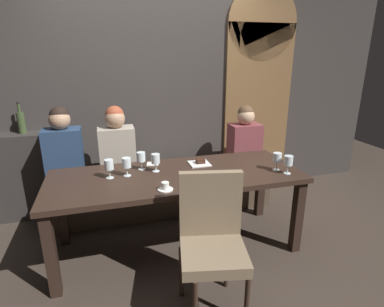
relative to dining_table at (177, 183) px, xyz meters
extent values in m
plane|color=#382D26|center=(0.00, 0.00, -0.65)|extent=(9.00, 9.00, 0.00)
cube|color=#383330|center=(0.00, 1.22, 0.85)|extent=(6.00, 0.12, 3.00)
cube|color=brown|center=(1.35, 1.15, 0.40)|extent=(0.90, 0.05, 2.10)
cylinder|color=brown|center=(1.35, 1.15, 1.45)|extent=(0.90, 0.05, 0.90)
cube|color=#2F2B29|center=(-1.55, 1.04, -0.18)|extent=(1.10, 0.28, 0.95)
cube|color=black|center=(-1.03, -0.35, -0.30)|extent=(0.08, 0.08, 0.69)
cube|color=black|center=(1.03, -0.35, -0.30)|extent=(0.08, 0.08, 0.69)
cube|color=black|center=(-1.03, 0.35, -0.30)|extent=(0.08, 0.08, 0.69)
cube|color=black|center=(1.03, 0.35, -0.30)|extent=(0.08, 0.08, 0.69)
cube|color=#302119|center=(0.00, 0.00, 0.07)|extent=(2.20, 0.84, 0.04)
cube|color=#4A3C2E|center=(0.00, 0.70, -0.48)|extent=(2.50, 0.40, 0.35)
cube|color=brown|center=(0.00, 0.70, -0.25)|extent=(2.50, 0.44, 0.10)
cylinder|color=#302119|center=(0.24, -0.98, -0.44)|extent=(0.04, 0.04, 0.42)
cylinder|color=#302119|center=(-0.12, -0.62, -0.44)|extent=(0.04, 0.04, 0.42)
cylinder|color=#302119|center=(0.24, -0.62, -0.44)|extent=(0.04, 0.04, 0.42)
cube|color=#7F6B51|center=(0.06, -0.80, -0.19)|extent=(0.52, 0.52, 0.08)
cube|color=#7F6B51|center=(0.10, -0.61, 0.09)|extent=(0.44, 0.15, 0.48)
cube|color=navy|center=(-0.99, 0.69, 0.10)|extent=(0.36, 0.24, 0.60)
sphere|color=tan|center=(-0.99, 0.69, 0.49)|extent=(0.20, 0.20, 0.20)
sphere|color=black|center=(-0.99, 0.70, 0.53)|extent=(0.18, 0.18, 0.18)
cube|color=#9E9384|center=(-0.47, 0.67, 0.09)|extent=(0.36, 0.24, 0.59)
sphere|color=tan|center=(-0.47, 0.67, 0.47)|extent=(0.20, 0.20, 0.20)
sphere|color=brown|center=(-0.47, 0.68, 0.51)|extent=(0.18, 0.18, 0.18)
cube|color=brown|center=(0.99, 0.73, 0.06)|extent=(0.36, 0.24, 0.52)
sphere|color=tan|center=(0.99, 0.73, 0.41)|extent=(0.20, 0.20, 0.20)
sphere|color=brown|center=(0.99, 0.74, 0.44)|extent=(0.18, 0.18, 0.18)
cylinder|color=#384728|center=(-1.40, 1.04, 0.41)|extent=(0.08, 0.08, 0.22)
cylinder|color=#384728|center=(-1.40, 1.04, 0.56)|extent=(0.03, 0.03, 0.09)
cylinder|color=black|center=(-1.40, 1.04, 0.62)|extent=(0.03, 0.03, 0.02)
cylinder|color=silver|center=(0.94, -0.26, 0.09)|extent=(0.06, 0.06, 0.00)
cylinder|color=silver|center=(0.94, -0.26, 0.13)|extent=(0.01, 0.01, 0.07)
cylinder|color=silver|center=(0.94, -0.26, 0.21)|extent=(0.08, 0.08, 0.08)
cylinder|color=maroon|center=(0.94, -0.26, 0.18)|extent=(0.07, 0.07, 0.02)
cylinder|color=silver|center=(-0.16, 0.11, 0.09)|extent=(0.06, 0.06, 0.00)
cylinder|color=silver|center=(-0.16, 0.11, 0.13)|extent=(0.01, 0.01, 0.07)
cylinder|color=silver|center=(-0.16, 0.11, 0.21)|extent=(0.08, 0.08, 0.08)
cylinder|color=silver|center=(-0.57, 0.06, 0.09)|extent=(0.06, 0.06, 0.00)
cylinder|color=silver|center=(-0.57, 0.06, 0.13)|extent=(0.01, 0.01, 0.07)
cylinder|color=silver|center=(-0.57, 0.06, 0.21)|extent=(0.08, 0.08, 0.08)
cylinder|color=silver|center=(-0.42, 0.07, 0.09)|extent=(0.06, 0.06, 0.00)
cylinder|color=silver|center=(-0.42, 0.07, 0.13)|extent=(0.01, 0.01, 0.07)
cylinder|color=silver|center=(-0.42, 0.07, 0.21)|extent=(0.08, 0.08, 0.08)
cylinder|color=silver|center=(0.89, -0.16, 0.09)|extent=(0.06, 0.06, 0.00)
cylinder|color=silver|center=(0.89, -0.16, 0.13)|extent=(0.01, 0.01, 0.07)
cylinder|color=silver|center=(0.89, -0.16, 0.21)|extent=(0.08, 0.08, 0.08)
cylinder|color=maroon|center=(0.89, -0.16, 0.19)|extent=(0.07, 0.07, 0.03)
cylinder|color=silver|center=(-0.28, 0.19, 0.09)|extent=(0.06, 0.06, 0.00)
cylinder|color=silver|center=(-0.28, 0.19, 0.13)|extent=(0.01, 0.01, 0.07)
cylinder|color=silver|center=(-0.28, 0.19, 0.21)|extent=(0.08, 0.08, 0.08)
cylinder|color=white|center=(-0.16, -0.30, 0.09)|extent=(0.12, 0.12, 0.01)
cylinder|color=white|center=(-0.16, -0.30, 0.12)|extent=(0.06, 0.06, 0.06)
cylinder|color=brown|center=(-0.16, -0.30, 0.15)|extent=(0.05, 0.05, 0.01)
cube|color=white|center=(0.27, 0.18, 0.09)|extent=(0.19, 0.19, 0.01)
cube|color=#381E14|center=(0.28, 0.18, 0.12)|extent=(0.08, 0.06, 0.04)
cube|color=silver|center=(-0.16, 0.30, 0.09)|extent=(0.13, 0.12, 0.01)
camera|label=1|loc=(-0.56, -2.47, 1.10)|focal=28.95mm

